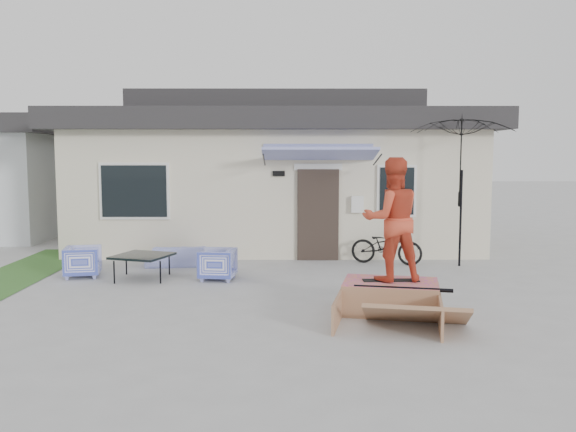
{
  "coord_description": "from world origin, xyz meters",
  "views": [
    {
      "loc": [
        0.25,
        -9.3,
        2.44
      ],
      "look_at": [
        0.3,
        1.8,
        1.3
      ],
      "focal_mm": 37.6,
      "sensor_mm": 36.0,
      "label": 1
    }
  ],
  "objects_px": {
    "loveseat": "(181,252)",
    "skater": "(392,217)",
    "coffee_table": "(143,267)",
    "skate_ramp": "(390,297)",
    "bicycle": "(387,242)",
    "armchair_left": "(83,260)",
    "skateboard": "(391,280)",
    "patio_umbrella": "(462,186)",
    "armchair_right": "(217,263)"
  },
  "relations": [
    {
      "from": "armchair_right",
      "to": "skateboard",
      "type": "bearing_deg",
      "value": 57.62
    },
    {
      "from": "loveseat",
      "to": "coffee_table",
      "type": "height_order",
      "value": "loveseat"
    },
    {
      "from": "patio_umbrella",
      "to": "skater",
      "type": "height_order",
      "value": "skater"
    },
    {
      "from": "patio_umbrella",
      "to": "skateboard",
      "type": "xyz_separation_m",
      "value": [
        -2.18,
        -3.83,
        -1.24
      ]
    },
    {
      "from": "bicycle",
      "to": "skate_ramp",
      "type": "distance_m",
      "value": 4.16
    },
    {
      "from": "skateboard",
      "to": "patio_umbrella",
      "type": "bearing_deg",
      "value": 59.03
    },
    {
      "from": "loveseat",
      "to": "bicycle",
      "type": "height_order",
      "value": "bicycle"
    },
    {
      "from": "armchair_right",
      "to": "coffee_table",
      "type": "xyz_separation_m",
      "value": [
        -1.47,
        0.08,
        -0.1
      ]
    },
    {
      "from": "armchair_left",
      "to": "skateboard",
      "type": "xyz_separation_m",
      "value": [
        5.68,
        -2.68,
        0.16
      ]
    },
    {
      "from": "armchair_right",
      "to": "skateboard",
      "type": "relative_size",
      "value": 0.78
    },
    {
      "from": "armchair_right",
      "to": "skater",
      "type": "height_order",
      "value": "skater"
    },
    {
      "from": "armchair_left",
      "to": "patio_umbrella",
      "type": "height_order",
      "value": "patio_umbrella"
    },
    {
      "from": "loveseat",
      "to": "armchair_right",
      "type": "distance_m",
      "value": 1.79
    },
    {
      "from": "armchair_right",
      "to": "skate_ramp",
      "type": "distance_m",
      "value": 3.83
    },
    {
      "from": "armchair_left",
      "to": "skateboard",
      "type": "relative_size",
      "value": 0.79
    },
    {
      "from": "bicycle",
      "to": "skater",
      "type": "xyz_separation_m",
      "value": [
        -0.61,
        -4.06,
        0.97
      ]
    },
    {
      "from": "armchair_left",
      "to": "skater",
      "type": "relative_size",
      "value": 0.36
    },
    {
      "from": "patio_umbrella",
      "to": "skate_ramp",
      "type": "distance_m",
      "value": 4.7
    },
    {
      "from": "loveseat",
      "to": "armchair_left",
      "type": "bearing_deg",
      "value": 28.69
    },
    {
      "from": "skater",
      "to": "bicycle",
      "type": "bearing_deg",
      "value": -106.76
    },
    {
      "from": "armchair_right",
      "to": "patio_umbrella",
      "type": "xyz_separation_m",
      "value": [
        5.14,
        1.44,
        1.41
      ]
    },
    {
      "from": "patio_umbrella",
      "to": "skate_ramp",
      "type": "relative_size",
      "value": 1.41
    },
    {
      "from": "skateboard",
      "to": "armchair_left",
      "type": "bearing_deg",
      "value": 153.38
    },
    {
      "from": "bicycle",
      "to": "skateboard",
      "type": "bearing_deg",
      "value": -168.76
    },
    {
      "from": "armchair_left",
      "to": "bicycle",
      "type": "bearing_deg",
      "value": -88.4
    },
    {
      "from": "coffee_table",
      "to": "skate_ramp",
      "type": "bearing_deg",
      "value": -29.66
    },
    {
      "from": "armchair_right",
      "to": "armchair_left",
      "type": "bearing_deg",
      "value": -89.56
    },
    {
      "from": "skate_ramp",
      "to": "skateboard",
      "type": "bearing_deg",
      "value": 90.0
    },
    {
      "from": "bicycle",
      "to": "armchair_left",
      "type": "bearing_deg",
      "value": 122.16
    },
    {
      "from": "armchair_right",
      "to": "bicycle",
      "type": "height_order",
      "value": "bicycle"
    },
    {
      "from": "skate_ramp",
      "to": "skateboard",
      "type": "height_order",
      "value": "skateboard"
    },
    {
      "from": "loveseat",
      "to": "armchair_right",
      "type": "xyz_separation_m",
      "value": [
        0.97,
        -1.51,
        0.04
      ]
    },
    {
      "from": "loveseat",
      "to": "armchair_left",
      "type": "relative_size",
      "value": 2.21
    },
    {
      "from": "patio_umbrella",
      "to": "skate_ramp",
      "type": "height_order",
      "value": "patio_umbrella"
    },
    {
      "from": "loveseat",
      "to": "coffee_table",
      "type": "distance_m",
      "value": 1.51
    },
    {
      "from": "skate_ramp",
      "to": "bicycle",
      "type": "bearing_deg",
      "value": 93.21
    },
    {
      "from": "skateboard",
      "to": "skate_ramp",
      "type": "bearing_deg",
      "value": -103.17
    },
    {
      "from": "patio_umbrella",
      "to": "skater",
      "type": "xyz_separation_m",
      "value": [
        -2.18,
        -3.83,
        -0.27
      ]
    },
    {
      "from": "loveseat",
      "to": "patio_umbrella",
      "type": "height_order",
      "value": "patio_umbrella"
    },
    {
      "from": "loveseat",
      "to": "skater",
      "type": "relative_size",
      "value": 0.8
    },
    {
      "from": "armchair_left",
      "to": "skate_ramp",
      "type": "bearing_deg",
      "value": -126.45
    },
    {
      "from": "coffee_table",
      "to": "skater",
      "type": "relative_size",
      "value": 0.51
    },
    {
      "from": "armchair_left",
      "to": "coffee_table",
      "type": "xyz_separation_m",
      "value": [
        1.24,
        -0.2,
        -0.1
      ]
    },
    {
      "from": "loveseat",
      "to": "skater",
      "type": "distance_m",
      "value": 5.67
    },
    {
      "from": "bicycle",
      "to": "armchair_right",
      "type": "bearing_deg",
      "value": 134.77
    },
    {
      "from": "loveseat",
      "to": "coffee_table",
      "type": "bearing_deg",
      "value": 64.26
    },
    {
      "from": "armchair_left",
      "to": "skateboard",
      "type": "height_order",
      "value": "armchair_left"
    },
    {
      "from": "coffee_table",
      "to": "loveseat",
      "type": "bearing_deg",
      "value": 70.64
    },
    {
      "from": "bicycle",
      "to": "skate_ramp",
      "type": "bearing_deg",
      "value": -168.8
    },
    {
      "from": "loveseat",
      "to": "skater",
      "type": "height_order",
      "value": "skater"
    }
  ]
}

